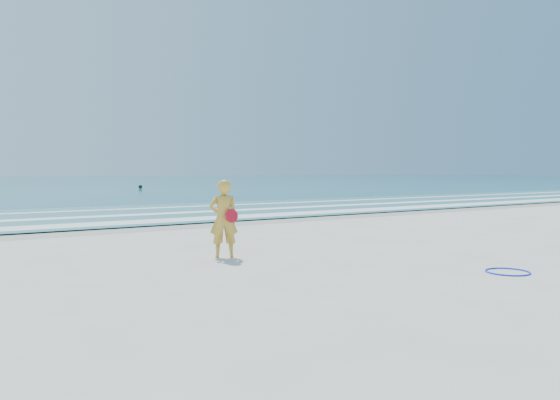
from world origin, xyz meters
TOP-DOWN VIEW (x-y plane):
  - ground at (0.00, 0.00)m, footprint 400.00×400.00m
  - wet_sand at (0.00, 9.00)m, footprint 400.00×2.40m
  - shallow at (0.00, 14.00)m, footprint 400.00×10.00m
  - foam_near at (0.00, 10.30)m, footprint 400.00×1.40m
  - foam_mid at (0.00, 13.20)m, footprint 400.00×0.90m
  - foam_far at (0.00, 16.50)m, footprint 400.00×0.60m
  - hoop at (0.80, -1.53)m, footprint 0.86×0.86m
  - buoy at (10.83, 43.82)m, footprint 0.38×0.38m
  - woman at (-2.35, 2.57)m, footprint 0.66×0.56m

SIDE VIEW (x-z plane):
  - ground at x=0.00m, z-range 0.00..0.00m
  - wet_sand at x=0.00m, z-range 0.00..0.00m
  - hoop at x=0.80m, z-range 0.00..0.03m
  - shallow at x=0.00m, z-range 0.04..0.05m
  - foam_near at x=0.00m, z-range 0.05..0.06m
  - foam_mid at x=0.00m, z-range 0.05..0.06m
  - foam_far at x=0.00m, z-range 0.05..0.06m
  - buoy at x=10.83m, z-range 0.04..0.42m
  - woman at x=-2.35m, z-range 0.00..1.53m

